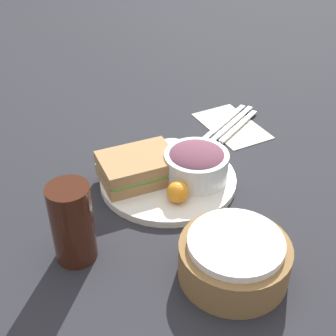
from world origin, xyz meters
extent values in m
plane|color=#232328|center=(0.00, 0.00, 0.00)|extent=(4.00, 4.00, 0.00)
cylinder|color=white|center=(0.00, 0.00, 0.01)|extent=(0.26, 0.26, 0.01)
cube|color=#A37A4C|center=(0.05, -0.02, 0.03)|extent=(0.15, 0.11, 0.02)
cube|color=#6BB24C|center=(0.05, -0.02, 0.04)|extent=(0.14, 0.11, 0.01)
cube|color=#A37A4C|center=(0.05, -0.02, 0.05)|extent=(0.15, 0.11, 0.02)
cylinder|color=white|center=(-0.05, 0.03, 0.04)|extent=(0.12, 0.12, 0.05)
ellipsoid|color=brown|center=(-0.05, 0.03, 0.06)|extent=(0.11, 0.11, 0.04)
cylinder|color=#99999E|center=(-0.03, -0.05, 0.03)|extent=(0.07, 0.07, 0.03)
sphere|color=orange|center=(0.02, 0.07, 0.03)|extent=(0.04, 0.04, 0.04)
cylinder|color=#38190F|center=(0.22, 0.10, 0.07)|extent=(0.07, 0.07, 0.14)
cylinder|color=olive|center=(0.02, 0.25, 0.03)|extent=(0.17, 0.17, 0.06)
cylinder|color=white|center=(0.02, 0.25, 0.07)|extent=(0.14, 0.14, 0.01)
cube|color=beige|center=(-0.23, -0.12, 0.00)|extent=(0.11, 0.18, 0.00)
cube|color=silver|center=(-0.22, -0.14, 0.01)|extent=(0.17, 0.10, 0.01)
cube|color=silver|center=(-0.23, -0.12, 0.01)|extent=(0.18, 0.10, 0.01)
cube|color=silver|center=(-0.24, -0.11, 0.01)|extent=(0.15, 0.09, 0.01)
camera|label=1|loc=(0.34, 0.65, 0.56)|focal=50.00mm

